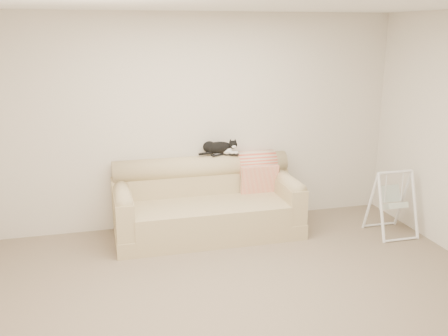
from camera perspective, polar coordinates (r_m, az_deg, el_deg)
name	(u,v)px	position (r m, az deg, el deg)	size (l,w,h in m)	color
ground_plane	(245,298)	(4.76, 2.43, -14.63)	(5.00, 5.00, 0.00)	#72624C
room_shell	(247,136)	(4.20, 2.67, 3.69)	(5.04, 4.04, 2.60)	beige
sofa	(206,205)	(6.03, -2.02, -4.24)	(2.20, 0.93, 0.90)	tan
remote_a	(218,154)	(6.14, -0.67, 1.57)	(0.19, 0.12, 0.03)	black
remote_b	(232,154)	(6.16, 0.89, 1.59)	(0.18, 0.11, 0.02)	black
tuxedo_cat	(219,147)	(6.13, -0.57, 2.36)	(0.50, 0.22, 0.19)	black
throw_blanket	(256,166)	(6.31, 3.70, 0.18)	(0.48, 0.38, 0.58)	#E4543B
baby_swing	(392,202)	(6.32, 18.67, -3.73)	(0.48, 0.51, 0.80)	white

